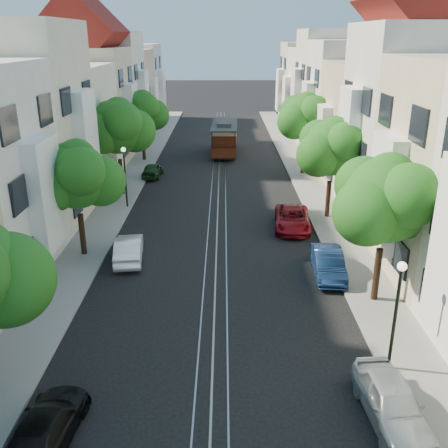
{
  "coord_description": "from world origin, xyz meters",
  "views": [
    {
      "loc": [
        0.4,
        -10.87,
        11.26
      ],
      "look_at": [
        0.42,
        13.03,
        2.2
      ],
      "focal_mm": 40.0,
      "sensor_mm": 36.0,
      "label": 1
    }
  ],
  "objects_px": {
    "tree_w_d": "(142,112)",
    "cable_car": "(225,136)",
    "tree_e_b": "(387,202)",
    "parked_car_w_far": "(153,170)",
    "parked_car_w_mid": "(129,249)",
    "lamp_west": "(125,168)",
    "tree_w_b": "(77,178)",
    "tree_e_d": "(306,118)",
    "tree_e_c": "(333,149)",
    "parked_car_e_near": "(392,402)",
    "parked_car_w_near": "(46,427)",
    "lamp_east": "(397,300)",
    "parked_car_e_mid": "(328,263)",
    "parked_car_e_far": "(292,219)",
    "tree_w_c": "(118,128)"
  },
  "relations": [
    {
      "from": "tree_w_d",
      "to": "cable_car",
      "type": "height_order",
      "value": "tree_w_d"
    },
    {
      "from": "tree_e_b",
      "to": "parked_car_w_far",
      "type": "distance_m",
      "value": 25.08
    },
    {
      "from": "parked_car_w_mid",
      "to": "lamp_west",
      "type": "bearing_deg",
      "value": -85.78
    },
    {
      "from": "tree_w_b",
      "to": "lamp_west",
      "type": "bearing_deg",
      "value": 84.03
    },
    {
      "from": "tree_e_d",
      "to": "parked_car_w_mid",
      "type": "relative_size",
      "value": 1.75
    },
    {
      "from": "tree_e_c",
      "to": "cable_car",
      "type": "bearing_deg",
      "value": 109.44
    },
    {
      "from": "parked_car_e_near",
      "to": "parked_car_w_near",
      "type": "bearing_deg",
      "value": -179.01
    },
    {
      "from": "lamp_east",
      "to": "parked_car_w_near",
      "type": "relative_size",
      "value": 1.05
    },
    {
      "from": "lamp_east",
      "to": "parked_car_w_near",
      "type": "distance_m",
      "value": 11.8
    },
    {
      "from": "tree_w_d",
      "to": "parked_car_w_near",
      "type": "xyz_separation_m",
      "value": [
        2.36,
        -35.35,
        -4.02
      ]
    },
    {
      "from": "tree_e_c",
      "to": "parked_car_w_near",
      "type": "distance_m",
      "value": 23.14
    },
    {
      "from": "parked_car_e_mid",
      "to": "parked_car_w_far",
      "type": "xyz_separation_m",
      "value": [
        -11.2,
        18.54,
        -0.05
      ]
    },
    {
      "from": "parked_car_e_far",
      "to": "parked_car_w_mid",
      "type": "bearing_deg",
      "value": -147.9
    },
    {
      "from": "tree_w_b",
      "to": "lamp_east",
      "type": "xyz_separation_m",
      "value": [
        13.44,
        -9.98,
        -1.55
      ]
    },
    {
      "from": "parked_car_e_far",
      "to": "parked_car_w_mid",
      "type": "height_order",
      "value": "parked_car_w_mid"
    },
    {
      "from": "parked_car_w_near",
      "to": "tree_w_b",
      "type": "bearing_deg",
      "value": -75.5
    },
    {
      "from": "parked_car_w_mid",
      "to": "parked_car_w_far",
      "type": "height_order",
      "value": "parked_car_w_mid"
    },
    {
      "from": "tree_w_b",
      "to": "tree_w_d",
      "type": "height_order",
      "value": "tree_w_d"
    },
    {
      "from": "tree_e_b",
      "to": "parked_car_e_mid",
      "type": "height_order",
      "value": "tree_e_b"
    },
    {
      "from": "tree_e_c",
      "to": "parked_car_e_far",
      "type": "bearing_deg",
      "value": -144.04
    },
    {
      "from": "tree_w_d",
      "to": "lamp_east",
      "type": "relative_size",
      "value": 1.57
    },
    {
      "from": "tree_w_c",
      "to": "parked_car_w_mid",
      "type": "relative_size",
      "value": 1.82
    },
    {
      "from": "tree_w_b",
      "to": "lamp_west",
      "type": "height_order",
      "value": "tree_w_b"
    },
    {
      "from": "tree_w_c",
      "to": "parked_car_e_far",
      "type": "relative_size",
      "value": 1.55
    },
    {
      "from": "tree_e_c",
      "to": "parked_car_w_mid",
      "type": "xyz_separation_m",
      "value": [
        -11.9,
        -6.56,
        -3.96
      ]
    },
    {
      "from": "parked_car_e_mid",
      "to": "parked_car_w_near",
      "type": "xyz_separation_m",
      "value": [
        -10.38,
        -10.95,
        -0.08
      ]
    },
    {
      "from": "tree_w_b",
      "to": "lamp_east",
      "type": "relative_size",
      "value": 1.51
    },
    {
      "from": "tree_w_c",
      "to": "parked_car_w_mid",
      "type": "distance_m",
      "value": 12.63
    },
    {
      "from": "lamp_east",
      "to": "parked_car_w_far",
      "type": "xyz_separation_m",
      "value": [
        -11.9,
        26.11,
        -2.24
      ]
    },
    {
      "from": "tree_w_d",
      "to": "lamp_east",
      "type": "distance_m",
      "value": 34.73
    },
    {
      "from": "parked_car_w_mid",
      "to": "parked_car_w_far",
      "type": "relative_size",
      "value": 1.11
    },
    {
      "from": "parked_car_e_near",
      "to": "tree_w_c",
      "type": "bearing_deg",
      "value": 114.52
    },
    {
      "from": "lamp_east",
      "to": "parked_car_e_near",
      "type": "bearing_deg",
      "value": -105.85
    },
    {
      "from": "parked_car_w_near",
      "to": "tree_w_c",
      "type": "bearing_deg",
      "value": -80.0
    },
    {
      "from": "tree_e_d",
      "to": "tree_w_b",
      "type": "relative_size",
      "value": 1.09
    },
    {
      "from": "tree_e_c",
      "to": "parked_car_w_near",
      "type": "bearing_deg",
      "value": -121.89
    },
    {
      "from": "lamp_west",
      "to": "parked_car_e_mid",
      "type": "relative_size",
      "value": 1.04
    },
    {
      "from": "parked_car_e_mid",
      "to": "parked_car_w_mid",
      "type": "distance_m",
      "value": 10.4
    },
    {
      "from": "lamp_west",
      "to": "parked_car_w_near",
      "type": "relative_size",
      "value": 1.05
    },
    {
      "from": "tree_w_b",
      "to": "cable_car",
      "type": "bearing_deg",
      "value": 73.11
    },
    {
      "from": "tree_w_c",
      "to": "parked_car_e_mid",
      "type": "relative_size",
      "value": 1.78
    },
    {
      "from": "tree_w_b",
      "to": "lamp_west",
      "type": "relative_size",
      "value": 1.51
    },
    {
      "from": "lamp_west",
      "to": "parked_car_e_mid",
      "type": "bearing_deg",
      "value": -41.23
    },
    {
      "from": "tree_e_b",
      "to": "cable_car",
      "type": "xyz_separation_m",
      "value": [
        -6.76,
        30.16,
        -2.93
      ]
    },
    {
      "from": "parked_car_e_mid",
      "to": "parked_car_w_far",
      "type": "height_order",
      "value": "parked_car_e_mid"
    },
    {
      "from": "tree_e_c",
      "to": "tree_e_d",
      "type": "bearing_deg",
      "value": 90.0
    },
    {
      "from": "lamp_east",
      "to": "parked_car_e_far",
      "type": "xyz_separation_m",
      "value": [
        -1.65,
        14.08,
        -2.21
      ]
    },
    {
      "from": "parked_car_e_mid",
      "to": "parked_car_w_near",
      "type": "height_order",
      "value": "parked_car_e_mid"
    },
    {
      "from": "tree_w_b",
      "to": "tree_e_b",
      "type": "bearing_deg",
      "value": -19.15
    },
    {
      "from": "tree_w_c",
      "to": "cable_car",
      "type": "distance_m",
      "value": 16.41
    }
  ]
}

